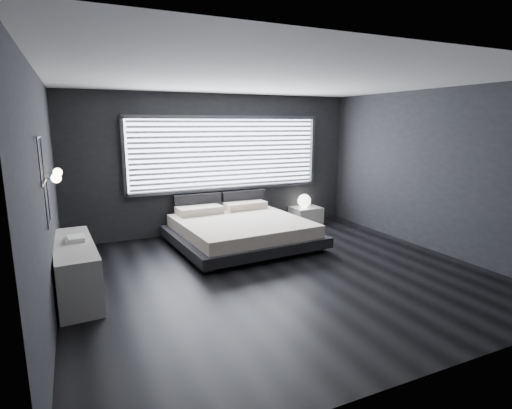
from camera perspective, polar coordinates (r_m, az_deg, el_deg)
name	(u,v)px	position (r m, az deg, el deg)	size (l,w,h in m)	color
room	(281,181)	(5.75, 3.53, 3.35)	(6.04, 6.00, 2.80)	black
window	(228,153)	(8.26, -4.09, 7.29)	(4.14, 0.09, 1.52)	white
headboard	(221,204)	(8.29, -4.99, 0.03)	(1.96, 0.16, 0.52)	black
sconce_near	(56,178)	(5.11, -26.69, 3.39)	(0.18, 0.11, 0.11)	silver
sconce_far	(57,172)	(5.70, -26.51, 4.13)	(0.18, 0.11, 0.11)	silver
wall_art_upper	(41,161)	(4.49, -28.37, 5.49)	(0.01, 0.48, 0.48)	#47474C
wall_art_lower	(47,203)	(4.80, -27.67, 0.18)	(0.01, 0.48, 0.48)	#47474C
bed	(240,229)	(7.39, -2.24, -3.57)	(2.58, 2.48, 0.63)	black
nightstand	(306,215)	(9.08, 7.12, -1.50)	(0.63, 0.52, 0.37)	silver
orb_lamp	(304,201)	(8.99, 6.90, 0.53)	(0.30, 0.30, 0.30)	white
dresser	(75,269)	(5.78, -24.39, -8.35)	(0.60, 1.78, 0.70)	silver
book_stack	(75,239)	(5.76, -24.41, -4.46)	(0.25, 0.33, 0.06)	white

